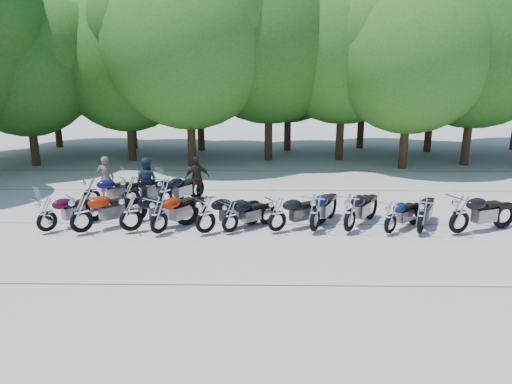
{
  "coord_description": "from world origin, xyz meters",
  "views": [
    {
      "loc": [
        0.21,
        -12.83,
        4.85
      ],
      "look_at": [
        0.0,
        1.5,
        1.1
      ],
      "focal_mm": 32.0,
      "sensor_mm": 36.0,
      "label": 1
    }
  ],
  "objects_px": {
    "motorcycle_5": "(230,216)",
    "motorcycle_11": "(460,213)",
    "motorcycle_4": "(205,214)",
    "motorcycle_9": "(391,217)",
    "rider_1": "(146,181)",
    "motorcycle_10": "(422,215)",
    "rider_2": "(197,178)",
    "motorcycle_1": "(81,213)",
    "motorcycle_0": "(46,214)",
    "motorcycle_13": "(130,191)",
    "motorcycle_12": "(91,191)",
    "rider_0": "(106,178)",
    "motorcycle_8": "(350,212)",
    "motorcycle_3": "(159,214)",
    "motorcycle_14": "(165,191)",
    "motorcycle_6": "(277,213)",
    "motorcycle_7": "(315,212)",
    "motorcycle_2": "(130,212)"
  },
  "relations": [
    {
      "from": "motorcycle_3",
      "to": "motorcycle_14",
      "type": "height_order",
      "value": "motorcycle_3"
    },
    {
      "from": "rider_2",
      "to": "motorcycle_1",
      "type": "bearing_deg",
      "value": 31.95
    },
    {
      "from": "rider_1",
      "to": "motorcycle_10",
      "type": "bearing_deg",
      "value": 175.88
    },
    {
      "from": "motorcycle_0",
      "to": "motorcycle_13",
      "type": "distance_m",
      "value": 3.22
    },
    {
      "from": "motorcycle_3",
      "to": "motorcycle_10",
      "type": "distance_m",
      "value": 8.02
    },
    {
      "from": "motorcycle_4",
      "to": "motorcycle_13",
      "type": "relative_size",
      "value": 0.98
    },
    {
      "from": "motorcycle_5",
      "to": "motorcycle_6",
      "type": "distance_m",
      "value": 1.45
    },
    {
      "from": "motorcycle_1",
      "to": "rider_0",
      "type": "xyz_separation_m",
      "value": [
        -0.58,
        4.06,
        0.15
      ]
    },
    {
      "from": "motorcycle_1",
      "to": "motorcycle_3",
      "type": "relative_size",
      "value": 1.04
    },
    {
      "from": "motorcycle_12",
      "to": "rider_2",
      "type": "height_order",
      "value": "rider_2"
    },
    {
      "from": "motorcycle_4",
      "to": "motorcycle_12",
      "type": "bearing_deg",
      "value": 21.51
    },
    {
      "from": "motorcycle_11",
      "to": "motorcycle_13",
      "type": "relative_size",
      "value": 1.05
    },
    {
      "from": "motorcycle_9",
      "to": "rider_2",
      "type": "distance_m",
      "value": 7.71
    },
    {
      "from": "motorcycle_3",
      "to": "motorcycle_13",
      "type": "relative_size",
      "value": 0.99
    },
    {
      "from": "motorcycle_3",
      "to": "rider_1",
      "type": "xyz_separation_m",
      "value": [
        -1.2,
        3.38,
        0.23
      ]
    },
    {
      "from": "motorcycle_0",
      "to": "rider_2",
      "type": "distance_m",
      "value": 5.82
    },
    {
      "from": "motorcycle_4",
      "to": "motorcycle_6",
      "type": "relative_size",
      "value": 1.05
    },
    {
      "from": "motorcycle_12",
      "to": "rider_0",
      "type": "height_order",
      "value": "rider_0"
    },
    {
      "from": "motorcycle_1",
      "to": "rider_0",
      "type": "relative_size",
      "value": 1.46
    },
    {
      "from": "motorcycle_3",
      "to": "motorcycle_7",
      "type": "bearing_deg",
      "value": -143.01
    },
    {
      "from": "motorcycle_8",
      "to": "motorcycle_12",
      "type": "distance_m",
      "value": 9.38
    },
    {
      "from": "motorcycle_10",
      "to": "motorcycle_11",
      "type": "relative_size",
      "value": 0.91
    },
    {
      "from": "motorcycle_5",
      "to": "motorcycle_11",
      "type": "distance_m",
      "value": 7.02
    },
    {
      "from": "motorcycle_14",
      "to": "rider_0",
      "type": "xyz_separation_m",
      "value": [
        -2.57,
        1.24,
        0.2
      ]
    },
    {
      "from": "motorcycle_3",
      "to": "motorcycle_10",
      "type": "bearing_deg",
      "value": -145.21
    },
    {
      "from": "motorcycle_0",
      "to": "motorcycle_2",
      "type": "relative_size",
      "value": 0.91
    },
    {
      "from": "motorcycle_3",
      "to": "motorcycle_14",
      "type": "distance_m",
      "value": 2.88
    },
    {
      "from": "motorcycle_6",
      "to": "motorcycle_10",
      "type": "distance_m",
      "value": 4.41
    },
    {
      "from": "motorcycle_3",
      "to": "motorcycle_4",
      "type": "xyz_separation_m",
      "value": [
        1.42,
        0.05,
        -0.01
      ]
    },
    {
      "from": "motorcycle_10",
      "to": "motorcycle_8",
      "type": "bearing_deg",
      "value": 23.88
    },
    {
      "from": "motorcycle_2",
      "to": "motorcycle_10",
      "type": "bearing_deg",
      "value": -117.08
    },
    {
      "from": "motorcycle_12",
      "to": "rider_1",
      "type": "xyz_separation_m",
      "value": [
        1.94,
        0.51,
        0.26
      ]
    },
    {
      "from": "motorcycle_2",
      "to": "motorcycle_11",
      "type": "xyz_separation_m",
      "value": [
        10.1,
        -0.05,
        0.02
      ]
    },
    {
      "from": "motorcycle_6",
      "to": "motorcycle_8",
      "type": "distance_m",
      "value": 2.25
    },
    {
      "from": "motorcycle_0",
      "to": "motorcycle_4",
      "type": "distance_m",
      "value": 4.95
    },
    {
      "from": "motorcycle_2",
      "to": "motorcycle_4",
      "type": "relative_size",
      "value": 1.04
    },
    {
      "from": "motorcycle_6",
      "to": "motorcycle_10",
      "type": "height_order",
      "value": "motorcycle_10"
    },
    {
      "from": "motorcycle_2",
      "to": "rider_1",
      "type": "xyz_separation_m",
      "value": [
        -0.28,
        3.19,
        0.21
      ]
    },
    {
      "from": "motorcycle_0",
      "to": "motorcycle_12",
      "type": "distance_m",
      "value": 2.75
    },
    {
      "from": "motorcycle_13",
      "to": "rider_2",
      "type": "bearing_deg",
      "value": -89.67
    },
    {
      "from": "motorcycle_0",
      "to": "motorcycle_7",
      "type": "distance_m",
      "value": 8.32
    },
    {
      "from": "motorcycle_11",
      "to": "rider_1",
      "type": "bearing_deg",
      "value": 50.89
    },
    {
      "from": "motorcycle_6",
      "to": "motorcycle_7",
      "type": "height_order",
      "value": "motorcycle_7"
    },
    {
      "from": "motorcycle_6",
      "to": "motorcycle_10",
      "type": "bearing_deg",
      "value": -122.47
    },
    {
      "from": "rider_1",
      "to": "motorcycle_3",
      "type": "bearing_deg",
      "value": 124.9
    },
    {
      "from": "motorcycle_3",
      "to": "motorcycle_11",
      "type": "xyz_separation_m",
      "value": [
        9.19,
        0.13,
        0.04
      ]
    },
    {
      "from": "motorcycle_4",
      "to": "motorcycle_9",
      "type": "xyz_separation_m",
      "value": [
        5.67,
        0.07,
        -0.08
      ]
    },
    {
      "from": "motorcycle_7",
      "to": "motorcycle_8",
      "type": "height_order",
      "value": "motorcycle_8"
    },
    {
      "from": "motorcycle_3",
      "to": "motorcycle_13",
      "type": "xyz_separation_m",
      "value": [
        -1.64,
        2.76,
        0.01
      ]
    },
    {
      "from": "motorcycle_1",
      "to": "motorcycle_10",
      "type": "height_order",
      "value": "motorcycle_1"
    }
  ]
}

